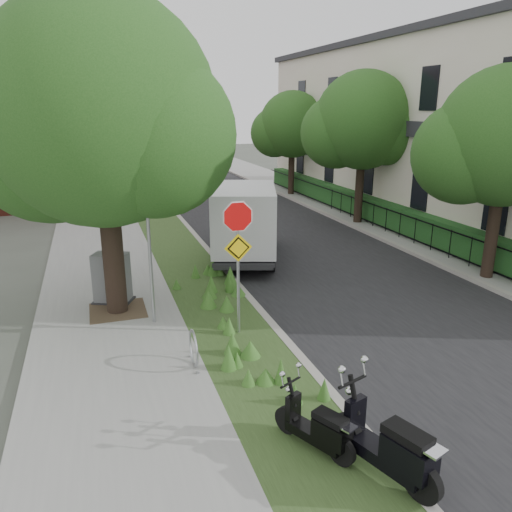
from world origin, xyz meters
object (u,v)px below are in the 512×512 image
(scooter_near, at_px, (322,433))
(box_truck, at_px, (245,219))
(scooter_far, at_px, (395,454))
(sign_assembly, at_px, (238,241))
(utility_cabinet, at_px, (112,279))

(scooter_near, bearing_deg, box_truck, 79.29)
(scooter_far, bearing_deg, scooter_near, 128.78)
(sign_assembly, relative_size, scooter_near, 2.30)
(sign_assembly, height_order, scooter_far, sign_assembly)
(box_truck, bearing_deg, utility_cabinet, -147.55)
(scooter_far, bearing_deg, sign_assembly, 97.40)
(sign_assembly, bearing_deg, utility_cabinet, 132.39)
(utility_cabinet, bearing_deg, scooter_far, -67.79)
(utility_cabinet, bearing_deg, sign_assembly, -47.61)
(utility_cabinet, bearing_deg, scooter_near, -70.09)
(sign_assembly, height_order, scooter_near, sign_assembly)
(sign_assembly, distance_m, scooter_far, 5.61)
(scooter_near, xyz_separation_m, box_truck, (1.94, 10.27, 0.99))
(scooter_far, xyz_separation_m, utility_cabinet, (-3.35, 8.20, 0.19))
(scooter_far, height_order, box_truck, box_truck)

